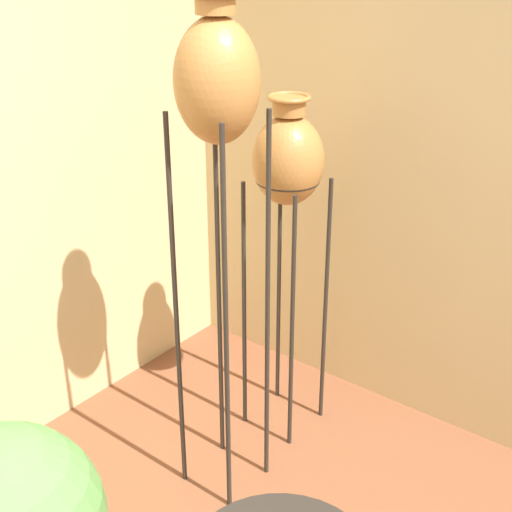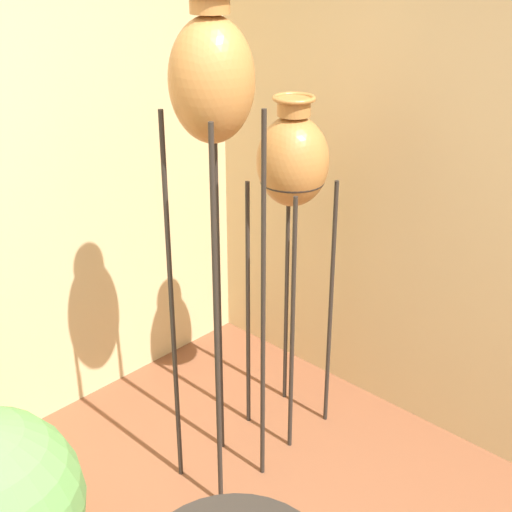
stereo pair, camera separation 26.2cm
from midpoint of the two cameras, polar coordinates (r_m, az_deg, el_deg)
The scene contains 2 objects.
vase_stand_tall at distance 2.58m, azimuth -0.57°, elevation 12.87°, with size 0.31×0.31×2.06m.
vase_stand_medium at distance 3.06m, azimuth 5.41°, elevation 7.07°, with size 0.31×0.31×1.63m.
Camera 2 is at (-0.82, -0.91, 2.25)m, focal length 50.00 mm.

